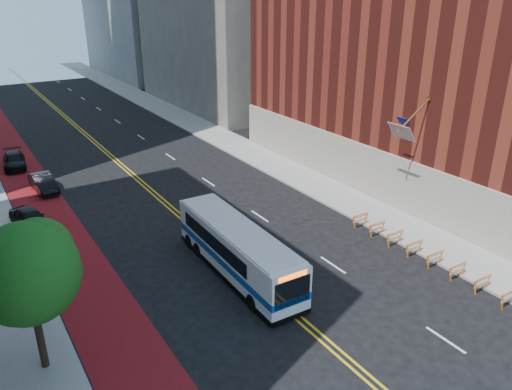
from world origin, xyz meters
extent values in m
plane|color=black|center=(0.00, 0.00, 0.00)|extent=(160.00, 160.00, 0.00)
cube|color=gray|center=(12.00, 30.00, 0.07)|extent=(4.00, 140.00, 0.15)
cube|color=maroon|center=(-8.10, 30.00, 0.00)|extent=(3.60, 140.00, 0.01)
cube|color=gold|center=(-0.18, 30.00, 0.00)|extent=(0.14, 140.00, 0.01)
cube|color=gold|center=(0.18, 30.00, 0.00)|extent=(0.14, 140.00, 0.01)
cube|color=silver|center=(4.80, -2.00, 0.01)|extent=(0.14, 2.20, 0.01)
cube|color=silver|center=(4.80, 6.00, 0.01)|extent=(0.14, 2.20, 0.01)
cube|color=silver|center=(4.80, 14.00, 0.01)|extent=(0.14, 2.20, 0.01)
cube|color=silver|center=(4.80, 22.00, 0.01)|extent=(0.14, 2.20, 0.01)
cube|color=silver|center=(4.80, 30.00, 0.01)|extent=(0.14, 2.20, 0.01)
cube|color=silver|center=(4.80, 38.00, 0.01)|extent=(0.14, 2.20, 0.01)
cube|color=silver|center=(4.80, 46.00, 0.01)|extent=(0.14, 2.20, 0.01)
cube|color=silver|center=(4.80, 54.00, 0.01)|extent=(0.14, 2.20, 0.01)
cube|color=silver|center=(4.80, 62.00, 0.01)|extent=(0.14, 2.20, 0.01)
cube|color=silver|center=(4.80, 70.00, 0.01)|extent=(0.14, 2.20, 0.01)
cube|color=silver|center=(4.80, 78.00, 0.01)|extent=(0.14, 2.20, 0.01)
cube|color=silver|center=(4.80, 86.00, 0.01)|extent=(0.14, 2.20, 0.01)
cube|color=maroon|center=(22.00, 12.00, 11.00)|extent=(16.00, 36.00, 22.00)
cube|color=#9E9384|center=(14.05, 12.00, 2.00)|extent=(0.50, 36.00, 4.00)
cube|color=black|center=(14.15, 6.00, 1.10)|extent=(0.35, 2.80, 2.20)
cube|color=black|center=(14.15, 13.00, 1.10)|extent=(0.35, 2.80, 2.20)
cube|color=black|center=(14.15, 20.00, 1.10)|extent=(0.35, 2.80, 2.20)
cube|color=#A57F33|center=(14.05, 8.00, 8.50)|extent=(0.25, 0.25, 0.25)
cylinder|color=#A57F33|center=(12.70, 8.00, 7.60)|extent=(2.85, 0.12, 2.05)
cube|color=#B21419|center=(11.70, 8.00, 6.60)|extent=(0.75, 1.90, 1.05)
cube|color=navy|center=(12.25, 8.45, 7.15)|extent=(0.39, 0.85, 0.52)
cube|color=orange|center=(9.05, -2.00, 0.50)|extent=(0.32, 0.06, 0.99)
cube|color=orange|center=(9.60, -2.00, 0.90)|extent=(1.25, 0.05, 0.22)
cube|color=orange|center=(9.60, -2.00, 0.55)|extent=(1.25, 0.05, 0.18)
cube|color=orange|center=(9.05, -0.45, 0.50)|extent=(0.32, 0.06, 0.99)
cube|color=orange|center=(10.15, -0.45, 0.50)|extent=(0.32, 0.06, 0.99)
cube|color=orange|center=(9.60, -0.45, 0.90)|extent=(1.25, 0.05, 0.22)
cube|color=orange|center=(9.60, -0.45, 0.55)|extent=(1.25, 0.05, 0.18)
cube|color=orange|center=(9.05, 1.10, 0.50)|extent=(0.32, 0.06, 0.99)
cube|color=orange|center=(10.15, 1.10, 0.50)|extent=(0.32, 0.06, 0.99)
cube|color=orange|center=(9.60, 1.10, 0.90)|extent=(1.25, 0.05, 0.22)
cube|color=orange|center=(9.60, 1.10, 0.55)|extent=(1.25, 0.05, 0.18)
cube|color=orange|center=(9.05, 2.65, 0.50)|extent=(0.32, 0.06, 0.99)
cube|color=orange|center=(10.15, 2.65, 0.50)|extent=(0.32, 0.06, 0.99)
cube|color=orange|center=(9.60, 2.65, 0.90)|extent=(1.25, 0.05, 0.22)
cube|color=orange|center=(9.60, 2.65, 0.55)|extent=(1.25, 0.05, 0.18)
cube|color=orange|center=(9.05, 4.20, 0.50)|extent=(0.32, 0.06, 0.99)
cube|color=orange|center=(10.15, 4.20, 0.50)|extent=(0.32, 0.06, 0.99)
cube|color=orange|center=(9.60, 4.20, 0.90)|extent=(1.25, 0.05, 0.22)
cube|color=orange|center=(9.60, 4.20, 0.55)|extent=(1.25, 0.05, 0.18)
cube|color=orange|center=(9.05, 5.75, 0.50)|extent=(0.32, 0.06, 0.99)
cube|color=orange|center=(10.15, 5.75, 0.50)|extent=(0.32, 0.06, 0.99)
cube|color=orange|center=(9.60, 5.75, 0.90)|extent=(1.25, 0.05, 0.22)
cube|color=orange|center=(9.60, 5.75, 0.55)|extent=(1.25, 0.05, 0.18)
cube|color=orange|center=(9.05, 7.30, 0.50)|extent=(0.32, 0.06, 0.99)
cube|color=orange|center=(10.15, 7.30, 0.50)|extent=(0.32, 0.06, 0.99)
cube|color=orange|center=(9.60, 7.30, 0.90)|extent=(1.25, 0.05, 0.22)
cube|color=orange|center=(9.60, 7.30, 0.55)|extent=(1.25, 0.05, 0.18)
cube|color=orange|center=(9.05, 8.85, 0.50)|extent=(0.32, 0.06, 0.99)
cube|color=orange|center=(10.15, 8.85, 0.50)|extent=(0.32, 0.06, 0.99)
cube|color=orange|center=(9.60, 8.85, 0.90)|extent=(1.25, 0.05, 0.22)
cube|color=orange|center=(9.60, 8.85, 0.55)|extent=(1.25, 0.05, 0.18)
cylinder|color=black|center=(-11.30, 6.00, 1.75)|extent=(0.32, 0.32, 3.20)
sphere|color=#115113|center=(-11.30, 6.00, 4.75)|extent=(4.20, 4.20, 4.20)
sphere|color=#115113|center=(-10.70, 6.40, 5.35)|extent=(2.80, 2.80, 2.80)
sphere|color=#115113|center=(-11.80, 5.70, 5.15)|extent=(2.40, 2.40, 2.40)
cube|color=white|center=(-0.42, 8.20, 1.58)|extent=(2.52, 10.72, 2.54)
cube|color=#0E4392|center=(-0.42, 8.20, 1.20)|extent=(2.56, 10.76, 0.40)
cube|color=black|center=(-0.41, 8.91, 2.00)|extent=(2.50, 7.52, 0.85)
cube|color=black|center=(-0.52, 2.89, 1.78)|extent=(2.04, 0.13, 1.42)
cube|color=black|center=(-0.32, 13.51, 1.96)|extent=(1.85, 0.12, 0.89)
cube|color=#FF5905|center=(-0.52, 2.88, 2.67)|extent=(1.62, 0.10, 0.27)
cube|color=white|center=(-0.42, 8.20, 2.89)|extent=(2.39, 10.18, 0.11)
cube|color=black|center=(-0.42, 8.20, 0.31)|extent=(2.55, 10.75, 0.27)
cylinder|color=black|center=(-1.54, 4.80, 0.44)|extent=(0.28, 0.89, 0.89)
cylinder|color=black|center=(0.56, 4.76, 0.44)|extent=(0.28, 0.89, 0.89)
cylinder|color=black|center=(-1.41, 11.21, 0.44)|extent=(0.28, 0.89, 0.89)
cylinder|color=black|center=(0.69, 11.16, 0.44)|extent=(0.28, 0.89, 0.89)
cylinder|color=black|center=(-1.39, 12.49, 0.44)|extent=(0.28, 0.89, 0.89)
cylinder|color=black|center=(0.71, 12.45, 0.44)|extent=(0.28, 0.89, 0.89)
imported|color=black|center=(-9.30, 20.93, 0.66)|extent=(2.61, 4.13, 1.31)
imported|color=black|center=(-7.23, 27.30, 0.68)|extent=(1.72, 4.24, 1.37)
imported|color=black|center=(-8.33, 34.67, 0.65)|extent=(2.28, 4.67, 1.31)
camera|label=1|loc=(-12.71, -13.15, 15.21)|focal=35.00mm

